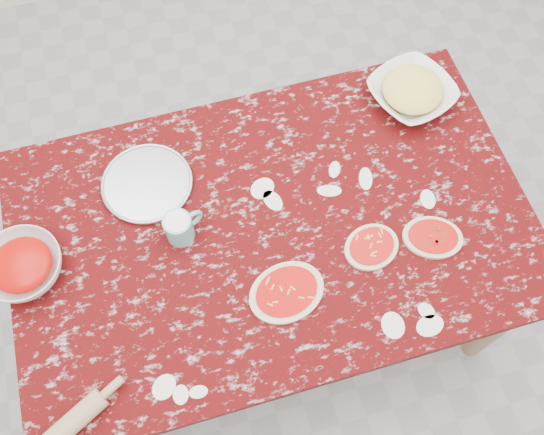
{
  "coord_description": "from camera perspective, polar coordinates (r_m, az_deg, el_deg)",
  "views": [
    {
      "loc": [
        -0.21,
        -0.74,
        2.39
      ],
      "look_at": [
        0.0,
        0.0,
        0.8
      ],
      "focal_mm": 38.88,
      "sensor_mm": 36.0,
      "label": 1
    }
  ],
  "objects": [
    {
      "name": "pizza_mid",
      "position": [
        1.8,
        9.61,
        -2.82
      ],
      "size": [
        0.21,
        0.19,
        0.02
      ],
      "color": "beige",
      "rests_on": "worktable"
    },
    {
      "name": "ground",
      "position": [
        2.51,
        0.0,
        -7.97
      ],
      "size": [
        4.0,
        4.0,
        0.0
      ],
      "primitive_type": "plane",
      "color": "gray"
    },
    {
      "name": "cheese_bowl",
      "position": [
        2.09,
        13.35,
        11.65
      ],
      "size": [
        0.34,
        0.34,
        0.07
      ],
      "primitive_type": "imported",
      "rotation": [
        0.0,
        0.0,
        0.33
      ],
      "color": "white",
      "rests_on": "worktable"
    },
    {
      "name": "flour_mug",
      "position": [
        1.78,
        -8.91,
        -0.93
      ],
      "size": [
        0.12,
        0.09,
        0.1
      ],
      "color": "#63B8BD",
      "rests_on": "worktable"
    },
    {
      "name": "pizza_tray",
      "position": [
        1.92,
        -11.99,
        3.21
      ],
      "size": [
        0.38,
        0.38,
        0.01
      ],
      "primitive_type": "cylinder",
      "rotation": [
        0.0,
        0.0,
        0.43
      ],
      "color": "#B2B2B7",
      "rests_on": "worktable"
    },
    {
      "name": "worktable",
      "position": [
        1.89,
        0.0,
        -1.76
      ],
      "size": [
        1.6,
        1.0,
        0.75
      ],
      "color": "#3B0506",
      "rests_on": "ground"
    },
    {
      "name": "pizza_left",
      "position": [
        1.73,
        1.42,
        -7.23
      ],
      "size": [
        0.26,
        0.22,
        0.02
      ],
      "color": "beige",
      "rests_on": "worktable"
    },
    {
      "name": "pizza_right",
      "position": [
        1.85,
        15.29,
        -1.86
      ],
      "size": [
        0.22,
        0.2,
        0.02
      ],
      "color": "beige",
      "rests_on": "worktable"
    },
    {
      "name": "sauce_bowl",
      "position": [
        1.87,
        -22.95,
        -4.41
      ],
      "size": [
        0.28,
        0.28,
        0.07
      ],
      "primitive_type": "imported",
      "rotation": [
        0.0,
        0.0,
        -0.18
      ],
      "color": "white",
      "rests_on": "worktable"
    }
  ]
}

